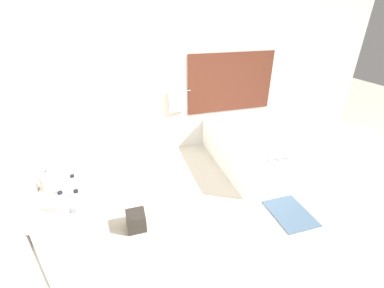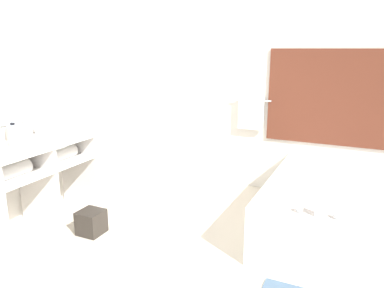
{
  "view_description": "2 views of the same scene",
  "coord_description": "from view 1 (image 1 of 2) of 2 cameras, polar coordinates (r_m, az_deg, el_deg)",
  "views": [
    {
      "loc": [
        -1.35,
        -2.23,
        2.44
      ],
      "look_at": [
        -0.43,
        0.82,
        0.78
      ],
      "focal_mm": 24.0,
      "sensor_mm": 36.0,
      "label": 1
    },
    {
      "loc": [
        1.02,
        -2.37,
        1.78
      ],
      "look_at": [
        -0.54,
        0.92,
        0.84
      ],
      "focal_mm": 35.0,
      "sensor_mm": 36.0,
      "label": 2
    }
  ],
  "objects": [
    {
      "name": "ground_plane",
      "position": [
        3.57,
        10.83,
        -16.18
      ],
      "size": [
        16.0,
        16.0,
        0.0
      ],
      "primitive_type": "plane",
      "color": "beige",
      "rests_on": "ground"
    },
    {
      "name": "wall_back_with_blinds",
      "position": [
        4.79,
        0.31,
        14.35
      ],
      "size": [
        7.4,
        0.13,
        2.7
      ],
      "color": "white",
      "rests_on": "ground_plane"
    },
    {
      "name": "wall_left_with_mirror",
      "position": [
        2.64,
        -34.48,
        -1.93
      ],
      "size": [
        0.08,
        7.4,
        2.7
      ],
      "color": "white",
      "rests_on": "ground_plane"
    },
    {
      "name": "vanity_counter",
      "position": [
        3.08,
        -24.16,
        -11.19
      ],
      "size": [
        0.57,
        1.24,
        0.89
      ],
      "color": "white",
      "rests_on": "ground_plane"
    },
    {
      "name": "sink_faucet",
      "position": [
        3.07,
        -28.0,
        -4.42
      ],
      "size": [
        0.09,
        0.04,
        0.18
      ],
      "color": "silver",
      "rests_on": "vanity_counter"
    },
    {
      "name": "bathtub",
      "position": [
        4.61,
        12.58,
        -0.95
      ],
      "size": [
        1.09,
        1.85,
        0.65
      ],
      "color": "white",
      "rests_on": "ground_plane"
    },
    {
      "name": "water_bottle_1",
      "position": [
        2.41,
        -23.85,
        -11.75
      ],
      "size": [
        0.07,
        0.07,
        0.24
      ],
      "color": "silver",
      "rests_on": "vanity_counter"
    },
    {
      "name": "water_bottle_2",
      "position": [
        2.46,
        -26.72,
        -11.67
      ],
      "size": [
        0.07,
        0.07,
        0.23
      ],
      "color": "silver",
      "rests_on": "vanity_counter"
    },
    {
      "name": "water_bottle_3",
      "position": [
        2.61,
        -24.58,
        -8.61
      ],
      "size": [
        0.07,
        0.07,
        0.24
      ],
      "color": "silver",
      "rests_on": "vanity_counter"
    },
    {
      "name": "soap_dispenser",
      "position": [
        2.86,
        -30.02,
        -7.79
      ],
      "size": [
        0.06,
        0.06,
        0.16
      ],
      "color": "gray",
      "rests_on": "vanity_counter"
    },
    {
      "name": "waste_bin",
      "position": [
        3.4,
        -12.3,
        -16.29
      ],
      "size": [
        0.23,
        0.23,
        0.23
      ],
      "color": "#2D2823",
      "rests_on": "ground_plane"
    },
    {
      "name": "bath_mat",
      "position": [
        3.82,
        20.97,
        -14.16
      ],
      "size": [
        0.49,
        0.64,
        0.02
      ],
      "color": "slate",
      "rests_on": "ground_plane"
    }
  ]
}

